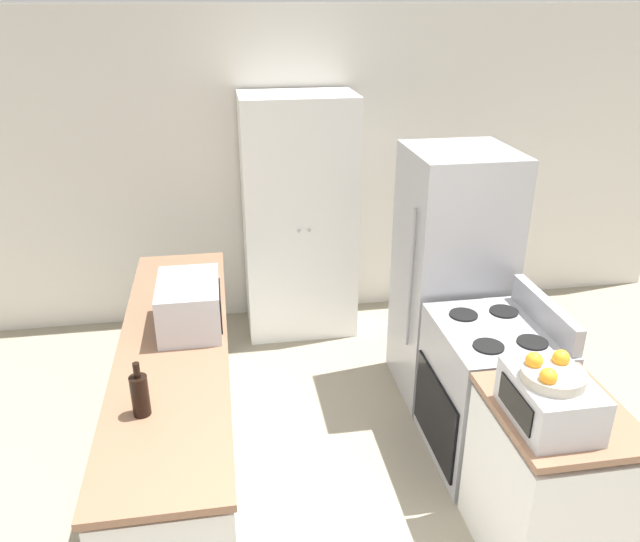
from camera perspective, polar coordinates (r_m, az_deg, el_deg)
wall_back at (r=5.33m, az=-2.74°, el=9.19°), size 7.00×0.06×2.60m
counter_left at (r=3.82m, az=-12.63°, el=-12.32°), size 0.60×2.55×0.90m
counter_right at (r=3.45m, az=19.96°, el=-17.96°), size 0.60×0.71×0.90m
pantry_cabinet at (r=5.10m, az=-1.94°, el=4.87°), size 0.89×0.60×1.98m
stove at (r=3.97m, az=15.12°, el=-10.67°), size 0.66×0.77×1.06m
refrigerator at (r=4.39m, az=11.91°, el=-0.46°), size 0.70×0.70×1.76m
microwave at (r=3.64m, az=-11.83°, el=-3.05°), size 0.35×0.50×0.28m
wine_bottle at (r=2.99m, az=-16.14°, el=-10.79°), size 0.08×0.08×0.27m
toaster_oven at (r=3.01m, az=20.28°, el=-11.00°), size 0.33×0.44×0.22m
fruit_bowl at (r=2.92m, az=20.44°, el=-8.72°), size 0.28×0.28×0.11m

